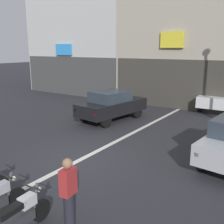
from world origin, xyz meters
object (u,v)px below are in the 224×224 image
car_white_down_street (218,96)px  motorcycle_white_row_right_mid (21,216)px  car_black_crossing_near (112,104)px  person_by_motorcycles (69,194)px

car_white_down_street → motorcycle_white_row_right_mid: car_white_down_street is taller
car_white_down_street → motorcycle_white_row_right_mid: (-0.49, -14.73, -0.43)m
motorcycle_white_row_right_mid → car_black_crossing_near: bearing=112.9°
car_black_crossing_near → person_by_motorcycles: 9.16m
car_black_crossing_near → car_white_down_street: bearing=55.2°
car_white_down_street → person_by_motorcycles: person_by_motorcycles is taller
car_black_crossing_near → person_by_motorcycles: bearing=-61.2°
car_black_crossing_near → person_by_motorcycles: (4.41, -8.03, -0.03)m
car_white_down_street → car_black_crossing_near: bearing=-124.8°
car_black_crossing_near → motorcycle_white_row_right_mid: size_ratio=2.57×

